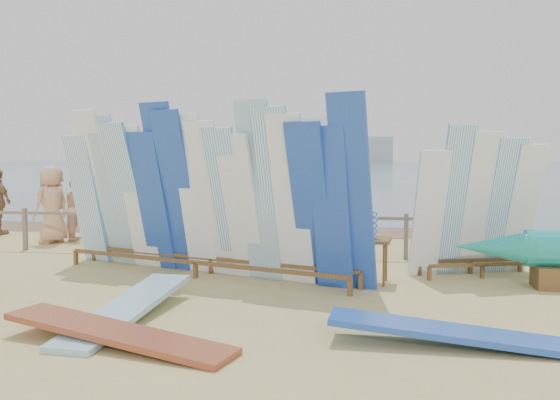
% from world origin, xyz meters
% --- Properties ---
extents(ground, '(160.00, 160.00, 0.00)m').
position_xyz_m(ground, '(0.00, 0.00, 0.00)').
color(ground, tan).
rests_on(ground, ground).
extents(ocean, '(320.00, 240.00, 0.02)m').
position_xyz_m(ocean, '(0.00, 128.00, 0.00)').
color(ocean, '#46677E').
rests_on(ocean, ground).
extents(wet_sand_strip, '(40.00, 2.60, 0.01)m').
position_xyz_m(wet_sand_strip, '(0.00, 7.20, 0.00)').
color(wet_sand_strip, brown).
rests_on(wet_sand_strip, ground).
extents(distant_ship, '(45.00, 8.00, 14.00)m').
position_xyz_m(distant_ship, '(-12.00, 180.00, 5.31)').
color(distant_ship, '#999EA3').
rests_on(distant_ship, ocean).
extents(fence, '(12.08, 0.08, 0.90)m').
position_xyz_m(fence, '(0.00, 3.00, 0.63)').
color(fence, '#78695B').
rests_on(fence, ground).
extents(main_surfboard_rack, '(5.75, 2.52, 2.92)m').
position_xyz_m(main_surfboard_rack, '(0.54, 0.90, 1.30)').
color(main_surfboard_rack, brown).
rests_on(main_surfboard_rack, ground).
extents(side_surfboard_rack, '(2.26, 1.27, 2.52)m').
position_xyz_m(side_surfboard_rack, '(5.07, 1.56, 1.14)').
color(side_surfboard_rack, brown).
rests_on(side_surfboard_rack, ground).
extents(vendor_table, '(0.92, 0.69, 1.14)m').
position_xyz_m(vendor_table, '(3.19, 0.75, 0.38)').
color(vendor_table, brown).
rests_on(vendor_table, ground).
extents(flat_board_c, '(2.75, 1.26, 0.27)m').
position_xyz_m(flat_board_c, '(0.65, -2.80, 0.00)').
color(flat_board_c, '#9A492A').
rests_on(flat_board_c, ground).
extents(flat_board_b, '(0.77, 2.73, 0.30)m').
position_xyz_m(flat_board_b, '(0.36, -1.85, 0.00)').
color(flat_board_b, '#7DAEC8').
rests_on(flat_board_b, ground).
extents(flat_board_d, '(2.73, 0.73, 0.29)m').
position_xyz_m(flat_board_d, '(4.22, -2.30, 0.00)').
color(flat_board_d, '#2249AD').
rests_on(flat_board_d, ground).
extents(beach_chair_left, '(0.56, 0.58, 0.82)m').
position_xyz_m(beach_chair_left, '(-0.16, 4.02, 0.24)').
color(beach_chair_left, red).
rests_on(beach_chair_left, ground).
extents(beach_chair_right, '(0.62, 0.64, 0.86)m').
position_xyz_m(beach_chair_right, '(1.55, 4.15, 0.25)').
color(beach_chair_right, red).
rests_on(beach_chair_right, ground).
extents(stroller, '(0.73, 0.93, 1.15)m').
position_xyz_m(stroller, '(1.00, 3.72, 0.46)').
color(stroller, red).
rests_on(stroller, ground).
extents(beachgoer_0, '(0.74, 0.97, 1.79)m').
position_xyz_m(beachgoer_0, '(-3.97, 4.04, 0.90)').
color(beachgoer_0, tan).
rests_on(beachgoer_0, ground).
extents(beachgoer_10, '(1.13, 0.57, 1.86)m').
position_xyz_m(beachgoer_10, '(5.14, 4.38, 0.93)').
color(beachgoer_10, '#8C6042').
rests_on(beachgoer_10, ground).
extents(beachgoer_1, '(0.63, 0.63, 1.57)m').
position_xyz_m(beachgoer_1, '(-3.08, 4.20, 0.79)').
color(beachgoer_1, '#8C6042').
rests_on(beachgoer_1, ground).
extents(beachgoer_11, '(1.12, 1.63, 1.69)m').
position_xyz_m(beachgoer_11, '(-5.74, 7.36, 0.84)').
color(beachgoer_11, beige).
rests_on(beachgoer_11, ground).
extents(beachgoer_4, '(0.58, 1.12, 1.84)m').
position_xyz_m(beachgoer_4, '(-1.12, 4.53, 0.92)').
color(beachgoer_4, '#8C6042').
rests_on(beachgoer_4, ground).
extents(beachgoer_2, '(0.59, 0.82, 1.53)m').
position_xyz_m(beachgoer_2, '(-3.62, 4.61, 0.76)').
color(beachgoer_2, beige).
rests_on(beachgoer_2, ground).
extents(beachgoer_3, '(0.55, 1.08, 1.61)m').
position_xyz_m(beachgoer_3, '(-0.26, 5.27, 0.80)').
color(beachgoer_3, tan).
rests_on(beachgoer_3, ground).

